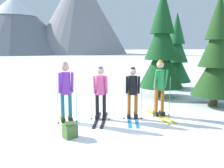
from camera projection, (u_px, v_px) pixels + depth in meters
ground_plane at (115, 119)px, 7.45m from camera, size 400.00×400.00×0.00m
skier_in_purple at (66, 89)px, 6.99m from camera, size 0.61×1.57×1.82m
skier_in_pink at (101, 90)px, 7.33m from camera, size 0.87×1.64×1.66m
skier_in_black at (133, 91)px, 7.39m from camera, size 0.85×1.68×1.63m
skier_in_green at (160, 85)px, 7.65m from camera, size 0.61×1.61×1.84m
pine_tree_near at (217, 55)px, 8.88m from camera, size 1.75×1.75×4.23m
pine_tree_mid at (162, 48)px, 10.46m from camera, size 1.97×1.97×4.76m
pine_tree_far at (176, 54)px, 12.73m from camera, size 1.68×1.68×4.06m
backpack_on_snow_front at (70, 130)px, 5.91m from camera, size 0.39×0.35×0.38m
mountain_ridge_distant at (44, 19)px, 77.14m from camera, size 56.55×41.17×26.80m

